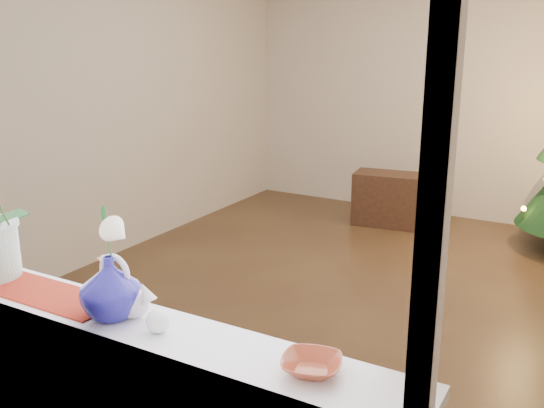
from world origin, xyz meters
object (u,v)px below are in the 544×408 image
(amber_dish, at_px, (312,366))
(side_table, at_px, (390,199))
(swan, at_px, (127,288))
(blue_vase, at_px, (110,283))
(paperweight, at_px, (158,321))

(amber_dish, bearing_deg, side_table, 106.02)
(swan, relative_size, blue_vase, 0.95)
(paperweight, distance_m, amber_dish, 0.52)
(amber_dish, distance_m, side_table, 4.46)
(blue_vase, height_order, paperweight, blue_vase)
(blue_vase, bearing_deg, side_table, 96.55)
(paperweight, relative_size, amber_dish, 0.53)
(blue_vase, height_order, amber_dish, blue_vase)
(side_table, bearing_deg, swan, -91.03)
(blue_vase, relative_size, amber_dish, 1.70)
(paperweight, height_order, amber_dish, paperweight)
(swan, distance_m, amber_dish, 0.69)
(swan, distance_m, blue_vase, 0.06)
(paperweight, bearing_deg, blue_vase, 177.63)
(blue_vase, height_order, side_table, blue_vase)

